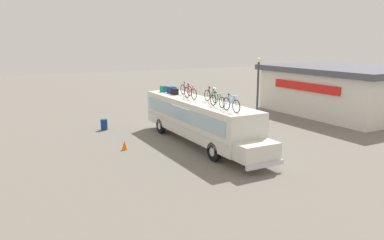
% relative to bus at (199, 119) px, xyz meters
% --- Properties ---
extents(ground_plane, '(120.00, 120.00, 0.00)m').
position_rel_bus_xyz_m(ground_plane, '(-0.25, -0.00, -1.68)').
color(ground_plane, slate).
extents(bus, '(12.78, 2.51, 2.87)m').
position_rel_bus_xyz_m(bus, '(0.00, 0.00, 0.00)').
color(bus, silver).
rests_on(bus, ground).
extents(luggage_bag_1, '(0.53, 0.34, 0.45)m').
position_rel_bus_xyz_m(luggage_bag_1, '(-4.98, -0.32, 1.41)').
color(luggage_bag_1, '#1E7F66').
rests_on(luggage_bag_1, bus).
extents(luggage_bag_2, '(0.61, 0.52, 0.45)m').
position_rel_bus_xyz_m(luggage_bag_2, '(-4.20, 0.01, 1.41)').
color(luggage_bag_2, '#193899').
rests_on(luggage_bag_2, bus).
extents(luggage_bag_3, '(0.70, 0.33, 0.43)m').
position_rel_bus_xyz_m(luggage_bag_3, '(-3.33, -0.18, 1.40)').
color(luggage_bag_3, black).
rests_on(luggage_bag_3, bus).
extents(rooftop_bicycle_1, '(1.72, 0.44, 0.93)m').
position_rel_bus_xyz_m(rooftop_bicycle_1, '(-2.66, 0.41, 1.57)').
color(rooftop_bicycle_1, black).
rests_on(rooftop_bicycle_1, bus).
extents(rooftop_bicycle_2, '(1.74, 0.44, 0.98)m').
position_rel_bus_xyz_m(rooftop_bicycle_2, '(-0.97, -0.15, 1.59)').
color(rooftop_bicycle_2, black).
rests_on(rooftop_bicycle_2, bus).
extents(rooftop_bicycle_3, '(1.67, 0.44, 0.95)m').
position_rel_bus_xyz_m(rooftop_bicycle_3, '(0.84, 0.37, 1.58)').
color(rooftop_bicycle_3, black).
rests_on(rooftop_bicycle_3, bus).
extents(rooftop_bicycle_4, '(1.63, 0.44, 0.87)m').
position_rel_bus_xyz_m(rooftop_bicycle_4, '(2.52, -0.21, 1.55)').
color(rooftop_bicycle_4, black).
rests_on(rooftop_bicycle_4, bus).
extents(rooftop_bicycle_5, '(1.67, 0.44, 0.95)m').
position_rel_bus_xyz_m(rooftop_bicycle_5, '(4.17, -0.36, 1.58)').
color(rooftop_bicycle_5, black).
rests_on(rooftop_bicycle_5, bus).
extents(roadside_building, '(13.45, 10.23, 4.33)m').
position_rel_bus_xyz_m(roadside_building, '(-2.98, 16.98, 0.52)').
color(roadside_building, silver).
rests_on(roadside_building, ground).
extents(trash_bin, '(0.50, 0.50, 0.81)m').
position_rel_bus_xyz_m(trash_bin, '(-6.81, -4.47, -1.28)').
color(trash_bin, navy).
rests_on(trash_bin, ground).
extents(traffic_cone, '(0.36, 0.36, 0.59)m').
position_rel_bus_xyz_m(traffic_cone, '(-0.90, -4.82, -1.39)').
color(traffic_cone, orange).
rests_on(traffic_cone, ground).
extents(street_lamp, '(0.30, 0.30, 5.55)m').
position_rel_bus_xyz_m(street_lamp, '(0.86, 4.02, 1.53)').
color(street_lamp, '#38383D').
rests_on(street_lamp, ground).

